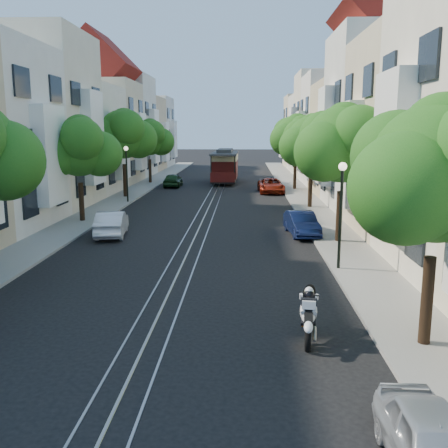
# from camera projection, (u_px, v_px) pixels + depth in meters

# --- Properties ---
(ground) EXTENTS (200.00, 200.00, 0.00)m
(ground) POSITION_uv_depth(u_px,v_px,m) (215.00, 194.00, 43.55)
(ground) COLOR black
(ground) RESTS_ON ground
(sidewalk_east) EXTENTS (2.50, 80.00, 0.12)m
(sidewalk_east) POSITION_uv_depth(u_px,v_px,m) (298.00, 193.00, 43.25)
(sidewalk_east) COLOR gray
(sidewalk_east) RESTS_ON ground
(sidewalk_west) EXTENTS (2.50, 80.00, 0.12)m
(sidewalk_west) POSITION_uv_depth(u_px,v_px,m) (133.00, 192.00, 43.84)
(sidewalk_west) COLOR gray
(sidewalk_west) RESTS_ON ground
(rail_left) EXTENTS (0.06, 80.00, 0.02)m
(rail_left) POSITION_uv_depth(u_px,v_px,m) (209.00, 193.00, 43.58)
(rail_left) COLOR gray
(rail_left) RESTS_ON ground
(rail_slot) EXTENTS (0.06, 80.00, 0.02)m
(rail_slot) POSITION_uv_depth(u_px,v_px,m) (215.00, 193.00, 43.55)
(rail_slot) COLOR gray
(rail_slot) RESTS_ON ground
(rail_right) EXTENTS (0.06, 80.00, 0.02)m
(rail_right) POSITION_uv_depth(u_px,v_px,m) (221.00, 194.00, 43.53)
(rail_right) COLOR gray
(rail_right) RESTS_ON ground
(lane_line) EXTENTS (0.08, 80.00, 0.01)m
(lane_line) POSITION_uv_depth(u_px,v_px,m) (215.00, 194.00, 43.55)
(lane_line) COLOR tan
(lane_line) RESTS_ON ground
(townhouses_east) EXTENTS (7.75, 72.00, 12.00)m
(townhouses_east) POSITION_uv_depth(u_px,v_px,m) (355.00, 133.00, 42.02)
(townhouses_east) COLOR beige
(townhouses_east) RESTS_ON ground
(townhouses_west) EXTENTS (7.75, 72.00, 11.76)m
(townhouses_west) POSITION_uv_depth(u_px,v_px,m) (78.00, 135.00, 43.01)
(townhouses_west) COLOR silver
(townhouses_west) RESTS_ON ground
(tree_e_a) EXTENTS (4.72, 3.87, 6.27)m
(tree_e_a) POSITION_uv_depth(u_px,v_px,m) (440.00, 176.00, 11.98)
(tree_e_a) COLOR black
(tree_e_a) RESTS_ON ground
(tree_e_b) EXTENTS (4.93, 4.08, 6.68)m
(tree_e_b) POSITION_uv_depth(u_px,v_px,m) (344.00, 146.00, 23.70)
(tree_e_b) COLOR black
(tree_e_b) RESTS_ON ground
(tree_e_c) EXTENTS (4.84, 3.99, 6.52)m
(tree_e_c) POSITION_uv_depth(u_px,v_px,m) (313.00, 143.00, 34.52)
(tree_e_c) COLOR black
(tree_e_c) RESTS_ON ground
(tree_e_d) EXTENTS (5.01, 4.16, 6.85)m
(tree_e_d) POSITION_uv_depth(u_px,v_px,m) (297.00, 137.00, 45.27)
(tree_e_d) COLOR black
(tree_e_d) RESTS_ON ground
(tree_w_b) EXTENTS (4.72, 3.87, 6.27)m
(tree_w_b) POSITION_uv_depth(u_px,v_px,m) (80.00, 149.00, 29.26)
(tree_w_b) COLOR black
(tree_w_b) RESTS_ON ground
(tree_w_c) EXTENTS (5.13, 4.28, 7.09)m
(tree_w_c) POSITION_uv_depth(u_px,v_px,m) (124.00, 135.00, 39.93)
(tree_w_c) COLOR black
(tree_w_c) RESTS_ON ground
(tree_w_d) EXTENTS (4.84, 3.99, 6.52)m
(tree_w_d) POSITION_uv_depth(u_px,v_px,m) (150.00, 139.00, 50.82)
(tree_w_d) COLOR black
(tree_w_d) RESTS_ON ground
(lamp_east) EXTENTS (0.32, 0.32, 4.16)m
(lamp_east) POSITION_uv_depth(u_px,v_px,m) (341.00, 200.00, 19.21)
(lamp_east) COLOR black
(lamp_east) RESTS_ON ground
(lamp_west) EXTENTS (0.32, 0.32, 4.16)m
(lamp_west) POSITION_uv_depth(u_px,v_px,m) (127.00, 166.00, 37.39)
(lamp_west) COLOR black
(lamp_west) RESTS_ON ground
(sportbike_rider) EXTENTS (0.64, 2.06, 1.43)m
(sportbike_rider) POSITION_uv_depth(u_px,v_px,m) (308.00, 312.00, 13.10)
(sportbike_rider) COLOR black
(sportbike_rider) RESTS_ON ground
(cable_car) EXTENTS (2.76, 8.39, 3.21)m
(cable_car) POSITION_uv_depth(u_px,v_px,m) (225.00, 165.00, 52.24)
(cable_car) COLOR black
(cable_car) RESTS_ON ground
(parked_car_e_near) EXTENTS (1.34, 3.30, 1.12)m
(parked_car_e_near) POSITION_uv_depth(u_px,v_px,m) (434.00, 447.00, 7.88)
(parked_car_e_near) COLOR #9EA3A9
(parked_car_e_near) RESTS_ON ground
(parked_car_e_mid) EXTENTS (1.72, 3.89, 1.24)m
(parked_car_e_mid) POSITION_uv_depth(u_px,v_px,m) (302.00, 224.00, 26.34)
(parked_car_e_mid) COLOR #0B1438
(parked_car_e_mid) RESTS_ON ground
(parked_car_e_far) EXTENTS (2.34, 4.70, 1.28)m
(parked_car_e_far) POSITION_uv_depth(u_px,v_px,m) (271.00, 186.00, 43.99)
(parked_car_e_far) COLOR maroon
(parked_car_e_far) RESTS_ON ground
(parked_car_w_mid) EXTENTS (1.93, 4.14, 1.31)m
(parked_car_w_mid) POSITION_uv_depth(u_px,v_px,m) (112.00, 223.00, 26.19)
(parked_car_w_mid) COLOR silver
(parked_car_w_mid) RESTS_ON ground
(parked_car_w_far) EXTENTS (1.58, 3.89, 1.32)m
(parked_car_w_far) POSITION_uv_depth(u_px,v_px,m) (173.00, 180.00, 48.49)
(parked_car_w_far) COLOR #143417
(parked_car_w_far) RESTS_ON ground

